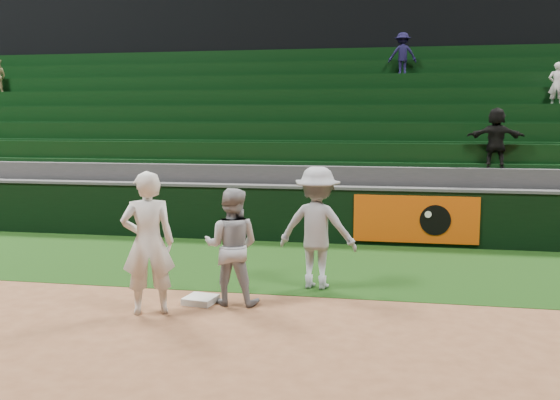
# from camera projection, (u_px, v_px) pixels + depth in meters

# --- Properties ---
(ground) EXTENTS (70.00, 70.00, 0.00)m
(ground) POSITION_uv_depth(u_px,v_px,m) (209.00, 310.00, 8.88)
(ground) COLOR brown
(ground) RESTS_ON ground
(foul_grass) EXTENTS (36.00, 4.20, 0.01)m
(foul_grass) POSITION_uv_depth(u_px,v_px,m) (256.00, 262.00, 11.81)
(foul_grass) COLOR black
(foul_grass) RESTS_ON ground
(upper_deck) EXTENTS (40.00, 12.00, 12.00)m
(upper_deck) POSITION_uv_depth(u_px,v_px,m) (335.00, 37.00, 25.11)
(upper_deck) COLOR black
(upper_deck) RESTS_ON ground
(first_base) EXTENTS (0.49, 0.49, 0.10)m
(first_base) POSITION_uv_depth(u_px,v_px,m) (201.00, 300.00, 9.21)
(first_base) COLOR silver
(first_base) RESTS_ON ground
(first_baseman) EXTENTS (0.86, 0.72, 2.00)m
(first_baseman) POSITION_uv_depth(u_px,v_px,m) (148.00, 243.00, 8.61)
(first_baseman) COLOR silver
(first_baseman) RESTS_ON ground
(baserunner) EXTENTS (0.84, 0.65, 1.71)m
(baserunner) POSITION_uv_depth(u_px,v_px,m) (232.00, 246.00, 9.09)
(baserunner) COLOR #9699A0
(baserunner) RESTS_ON ground
(base_coach) EXTENTS (1.34, 0.87, 1.95)m
(base_coach) POSITION_uv_depth(u_px,v_px,m) (317.00, 228.00, 9.91)
(base_coach) COLOR #90949C
(base_coach) RESTS_ON foul_grass
(field_wall) EXTENTS (36.00, 0.45, 1.25)m
(field_wall) POSITION_uv_depth(u_px,v_px,m) (279.00, 213.00, 13.86)
(field_wall) COLOR black
(field_wall) RESTS_ON ground
(stadium_seating) EXTENTS (36.00, 5.95, 5.13)m
(stadium_seating) POSITION_uv_depth(u_px,v_px,m) (303.00, 155.00, 17.40)
(stadium_seating) COLOR #313133
(stadium_seating) RESTS_ON ground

